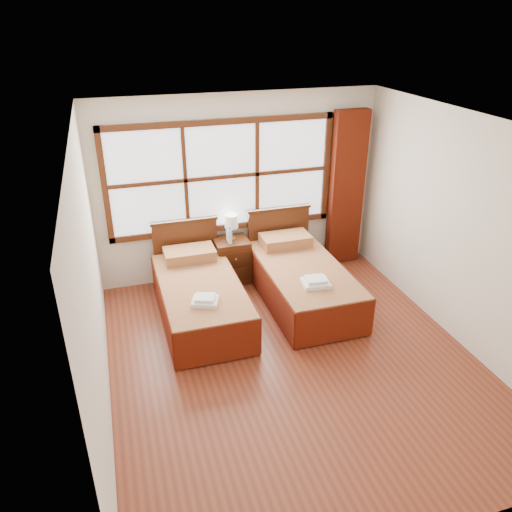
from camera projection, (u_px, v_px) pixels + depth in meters
name	position (u px, v px, depth m)	size (l,w,h in m)	color
floor	(293.00, 360.00, 5.62)	(4.50, 4.50, 0.00)	brown
ceiling	(303.00, 127.00, 4.47)	(4.50, 4.50, 0.00)	white
wall_back	(239.00, 188.00, 6.97)	(4.00, 4.00, 0.00)	silver
wall_left	(92.00, 285.00, 4.52)	(4.50, 4.50, 0.00)	silver
wall_right	(464.00, 233.00, 5.57)	(4.50, 4.50, 0.00)	silver
window	(222.00, 177.00, 6.79)	(3.16, 0.06, 1.56)	white
curtain	(346.00, 189.00, 7.33)	(0.50, 0.16, 2.30)	#581708
bed_left	(200.00, 296.00, 6.30)	(1.00, 2.02, 0.96)	#3B1D0C
bed_right	(301.00, 280.00, 6.66)	(1.02, 2.04, 0.99)	#3B1D0C
nightstand	(232.00, 260.00, 7.14)	(0.48, 0.47, 0.64)	#492210
towels_left	(205.00, 300.00, 5.72)	(0.37, 0.34, 0.09)	white
towels_right	(316.00, 282.00, 6.07)	(0.35, 0.32, 0.10)	white
lamp	(231.00, 222.00, 6.92)	(0.19, 0.19, 0.36)	#B38939
bottle_near	(230.00, 236.00, 6.86)	(0.06, 0.06, 0.23)	silver
bottle_far	(228.00, 233.00, 6.93)	(0.07, 0.07, 0.25)	silver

